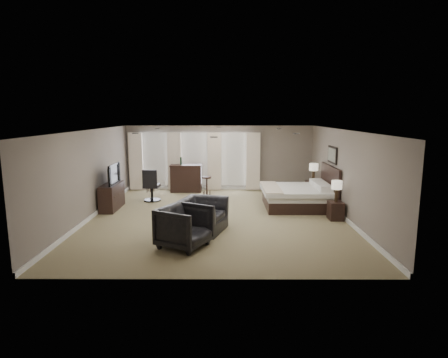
{
  "coord_description": "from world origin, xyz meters",
  "views": [
    {
      "loc": [
        0.24,
        -10.83,
        3.05
      ],
      "look_at": [
        0.2,
        0.4,
        1.1
      ],
      "focal_mm": 30.0,
      "sensor_mm": 36.0,
      "label": 1
    }
  ],
  "objects_px": {
    "bed": "(296,187)",
    "armchair_far": "(184,225)",
    "bar_stool_right": "(207,186)",
    "bar_counter": "(186,178)",
    "desk_chair": "(152,185)",
    "armchair_near": "(201,210)",
    "tv": "(111,182)",
    "nightstand_far": "(313,190)",
    "dresser": "(112,196)",
    "nightstand_near": "(336,211)",
    "bar_stool_left": "(150,182)",
    "lamp_far": "(313,172)",
    "lamp_near": "(337,191)"
  },
  "relations": [
    {
      "from": "bed",
      "to": "lamp_far",
      "type": "height_order",
      "value": "bed"
    },
    {
      "from": "lamp_far",
      "to": "tv",
      "type": "relative_size",
      "value": 0.59
    },
    {
      "from": "lamp_near",
      "to": "bar_stool_right",
      "type": "relative_size",
      "value": 0.83
    },
    {
      "from": "dresser",
      "to": "lamp_near",
      "type": "bearing_deg",
      "value": -10.02
    },
    {
      "from": "tv",
      "to": "armchair_near",
      "type": "distance_m",
      "value": 3.84
    },
    {
      "from": "nightstand_near",
      "to": "lamp_near",
      "type": "distance_m",
      "value": 0.58
    },
    {
      "from": "bed",
      "to": "nightstand_far",
      "type": "bearing_deg",
      "value": 58.46
    },
    {
      "from": "lamp_far",
      "to": "armchair_near",
      "type": "bearing_deg",
      "value": -134.17
    },
    {
      "from": "nightstand_near",
      "to": "armchair_near",
      "type": "distance_m",
      "value": 4.02
    },
    {
      "from": "lamp_far",
      "to": "armchair_near",
      "type": "distance_m",
      "value": 5.56
    },
    {
      "from": "bed",
      "to": "nightstand_far",
      "type": "height_order",
      "value": "bed"
    },
    {
      "from": "lamp_far",
      "to": "tv",
      "type": "height_order",
      "value": "lamp_far"
    },
    {
      "from": "nightstand_near",
      "to": "tv",
      "type": "height_order",
      "value": "tv"
    },
    {
      "from": "bar_stool_right",
      "to": "bar_stool_left",
      "type": "bearing_deg",
      "value": 161.1
    },
    {
      "from": "desk_chair",
      "to": "armchair_far",
      "type": "bearing_deg",
      "value": 112.86
    },
    {
      "from": "tv",
      "to": "nightstand_far",
      "type": "bearing_deg",
      "value": -76.38
    },
    {
      "from": "bed",
      "to": "bar_stool_right",
      "type": "distance_m",
      "value": 3.47
    },
    {
      "from": "dresser",
      "to": "armchair_far",
      "type": "bearing_deg",
      "value": -52.23
    },
    {
      "from": "nightstand_far",
      "to": "dresser",
      "type": "xyz_separation_m",
      "value": [
        -6.92,
        -1.68,
        0.11
      ]
    },
    {
      "from": "bar_stool_right",
      "to": "bed",
      "type": "bearing_deg",
      "value": -28.74
    },
    {
      "from": "nightstand_near",
      "to": "tv",
      "type": "bearing_deg",
      "value": 169.98
    },
    {
      "from": "tv",
      "to": "lamp_far",
      "type": "bearing_deg",
      "value": -76.38
    },
    {
      "from": "bed",
      "to": "desk_chair",
      "type": "xyz_separation_m",
      "value": [
        -4.95,
        0.91,
        -0.12
      ]
    },
    {
      "from": "tv",
      "to": "bar_counter",
      "type": "xyz_separation_m",
      "value": [
        2.14,
        2.79,
        -0.36
      ]
    },
    {
      "from": "nightstand_near",
      "to": "desk_chair",
      "type": "distance_m",
      "value": 6.31
    },
    {
      "from": "nightstand_far",
      "to": "desk_chair",
      "type": "height_order",
      "value": "desk_chair"
    },
    {
      "from": "nightstand_far",
      "to": "armchair_near",
      "type": "height_order",
      "value": "armchair_near"
    },
    {
      "from": "tv",
      "to": "bar_counter",
      "type": "distance_m",
      "value": 3.53
    },
    {
      "from": "lamp_near",
      "to": "tv",
      "type": "height_order",
      "value": "lamp_near"
    },
    {
      "from": "bed",
      "to": "tv",
      "type": "height_order",
      "value": "bed"
    },
    {
      "from": "desk_chair",
      "to": "armchair_near",
      "type": "bearing_deg",
      "value": 123.22
    },
    {
      "from": "lamp_far",
      "to": "bar_counter",
      "type": "bearing_deg",
      "value": 166.9
    },
    {
      "from": "nightstand_near",
      "to": "lamp_near",
      "type": "relative_size",
      "value": 0.84
    },
    {
      "from": "bed",
      "to": "bar_stool_right",
      "type": "relative_size",
      "value": 2.9
    },
    {
      "from": "nightstand_far",
      "to": "lamp_near",
      "type": "height_order",
      "value": "lamp_near"
    },
    {
      "from": "bed",
      "to": "bar_stool_left",
      "type": "height_order",
      "value": "bed"
    },
    {
      "from": "armchair_near",
      "to": "bar_stool_left",
      "type": "xyz_separation_m",
      "value": [
        -2.34,
        4.97,
        -0.18
      ]
    },
    {
      "from": "lamp_far",
      "to": "desk_chair",
      "type": "distance_m",
      "value": 5.88
    },
    {
      "from": "bed",
      "to": "armchair_far",
      "type": "xyz_separation_m",
      "value": [
        -3.29,
        -3.76,
        -0.17
      ]
    },
    {
      "from": "bar_stool_right",
      "to": "bar_counter",
      "type": "bearing_deg",
      "value": 133.7
    },
    {
      "from": "armchair_far",
      "to": "armchair_near",
      "type": "bearing_deg",
      "value": 13.43
    },
    {
      "from": "lamp_far",
      "to": "nightstand_near",
      "type": "bearing_deg",
      "value": -90.0
    },
    {
      "from": "lamp_far",
      "to": "bar_counter",
      "type": "xyz_separation_m",
      "value": [
        -4.78,
        1.11,
        -0.4
      ]
    },
    {
      "from": "tv",
      "to": "armchair_far",
      "type": "relative_size",
      "value": 1.07
    },
    {
      "from": "armchair_far",
      "to": "bar_stool_left",
      "type": "bearing_deg",
      "value": 45.79
    },
    {
      "from": "bar_stool_right",
      "to": "nightstand_far",
      "type": "bearing_deg",
      "value": -3.1
    },
    {
      "from": "tv",
      "to": "bed",
      "type": "bearing_deg",
      "value": -87.85
    },
    {
      "from": "nightstand_near",
      "to": "lamp_far",
      "type": "height_order",
      "value": "lamp_far"
    },
    {
      "from": "bed",
      "to": "bar_stool_left",
      "type": "relative_size",
      "value": 2.82
    },
    {
      "from": "desk_chair",
      "to": "nightstand_near",
      "type": "bearing_deg",
      "value": 161.31
    }
  ]
}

